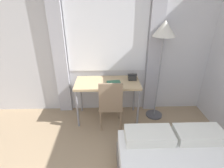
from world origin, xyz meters
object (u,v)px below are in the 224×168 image
(desk_chair, at_px, (111,103))
(telephone, at_px, (132,77))
(desk, at_px, (108,85))
(standing_lamp, at_px, (164,38))
(book, at_px, (114,83))

(desk_chair, relative_size, telephone, 5.47)
(desk, xyz_separation_m, standing_lamp, (0.91, 0.04, 0.82))
(telephone, bearing_deg, standing_lamp, -7.25)
(desk_chair, bearing_deg, standing_lamp, 20.02)
(desk, bearing_deg, desk_chair, -80.44)
(telephone, distance_m, book, 0.38)
(desk_chair, relative_size, standing_lamp, 0.51)
(desk_chair, xyz_separation_m, book, (0.06, 0.22, 0.27))
(telephone, bearing_deg, desk, -167.86)
(desk_chair, height_order, book, desk_chair)
(desk_chair, height_order, standing_lamp, standing_lamp)
(desk, relative_size, standing_lamp, 0.64)
(standing_lamp, height_order, telephone, standing_lamp)
(desk, distance_m, standing_lamp, 1.23)
(desk_chair, xyz_separation_m, standing_lamp, (0.86, 0.31, 1.01))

